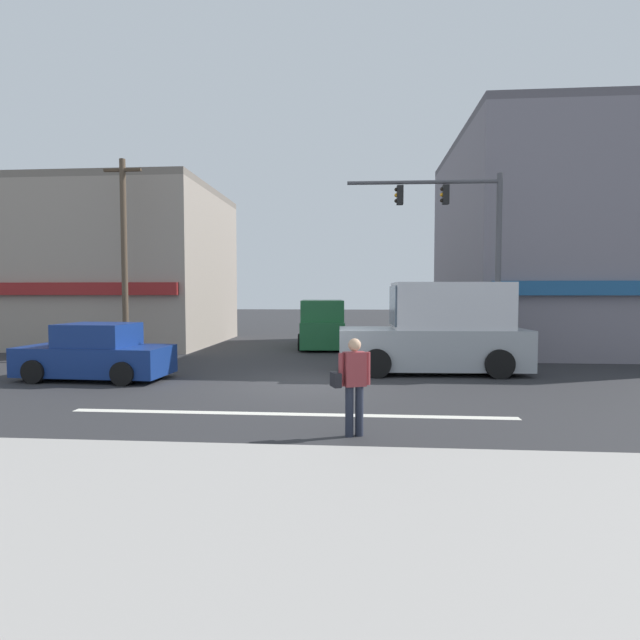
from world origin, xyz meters
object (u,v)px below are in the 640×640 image
at_px(sedan_parked_curbside, 96,354).
at_px(pedestrian_foreground_with_bag, 353,381).
at_px(utility_pole_near_left, 124,256).
at_px(van_crossing_rightbound, 322,325).
at_px(traffic_light_mast, 467,238).
at_px(utility_pole_far_right, 563,244).
at_px(street_tree, 508,253).
at_px(box_truck_approaching_near, 438,332).

height_order(sedan_parked_curbside, pedestrian_foreground_with_bag, pedestrian_foreground_with_bag).
distance_m(utility_pole_near_left, van_crossing_rightbound, 8.71).
relative_size(traffic_light_mast, sedan_parked_curbside, 1.48).
bearing_deg(pedestrian_foreground_with_bag, sedan_parked_curbside, 145.38).
xyz_separation_m(utility_pole_far_right, van_crossing_rightbound, (-9.20, 2.83, -3.24)).
xyz_separation_m(utility_pole_near_left, van_crossing_rightbound, (7.03, 4.30, -2.81)).
bearing_deg(van_crossing_rightbound, utility_pole_near_left, -148.56).
bearing_deg(street_tree, utility_pole_far_right, -35.88).
relative_size(utility_pole_near_left, sedan_parked_curbside, 1.75).
height_order(box_truck_approaching_near, pedestrian_foreground_with_bag, box_truck_approaching_near).
relative_size(utility_pole_near_left, van_crossing_rightbound, 1.55).
xyz_separation_m(utility_pole_far_right, traffic_light_mast, (-4.13, -3.08, -0.07)).
height_order(box_truck_approaching_near, sedan_parked_curbside, box_truck_approaching_near).
bearing_deg(van_crossing_rightbound, traffic_light_mast, -49.38).
bearing_deg(traffic_light_mast, pedestrian_foreground_with_bag, -114.02).
xyz_separation_m(street_tree, box_truck_approaching_near, (-3.53, -5.19, -2.77)).
xyz_separation_m(street_tree, utility_pole_far_right, (1.63, -1.18, 0.23)).
distance_m(utility_pole_near_left, box_truck_approaching_near, 11.65).
bearing_deg(pedestrian_foreground_with_bag, box_truck_approaching_near, 70.21).
xyz_separation_m(van_crossing_rightbound, pedestrian_foreground_with_bag, (1.54, -13.80, -0.05)).
xyz_separation_m(street_tree, van_crossing_rightbound, (-7.57, 1.65, -3.02)).
xyz_separation_m(utility_pole_near_left, sedan_parked_curbside, (1.29, -4.48, -3.10)).
distance_m(utility_pole_far_right, pedestrian_foreground_with_bag, 13.78).
height_order(street_tree, sedan_parked_curbside, street_tree).
distance_m(street_tree, pedestrian_foreground_with_bag, 13.91).
xyz_separation_m(utility_pole_near_left, utility_pole_far_right, (16.23, 1.47, 0.43)).
distance_m(box_truck_approaching_near, pedestrian_foreground_with_bag, 7.40).
height_order(utility_pole_near_left, utility_pole_far_right, utility_pole_far_right).
distance_m(street_tree, utility_pole_far_right, 2.02).
bearing_deg(sedan_parked_curbside, street_tree, 28.15).
bearing_deg(box_truck_approaching_near, utility_pole_near_left, 167.06).
height_order(utility_pole_near_left, box_truck_approaching_near, utility_pole_near_left).
relative_size(street_tree, van_crossing_rightbound, 1.19).
distance_m(traffic_light_mast, box_truck_approaching_near, 3.24).
bearing_deg(box_truck_approaching_near, pedestrian_foreground_with_bag, -109.79).
height_order(utility_pole_near_left, van_crossing_rightbound, utility_pole_near_left).
bearing_deg(utility_pole_far_right, traffic_light_mast, -143.35).
bearing_deg(box_truck_approaching_near, sedan_parked_curbside, -168.84).
bearing_deg(traffic_light_mast, van_crossing_rightbound, 130.62).
relative_size(street_tree, pedestrian_foreground_with_bag, 3.35).
bearing_deg(traffic_light_mast, utility_pole_near_left, 172.45).
xyz_separation_m(traffic_light_mast, sedan_parked_curbside, (-10.81, -2.87, -3.46)).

